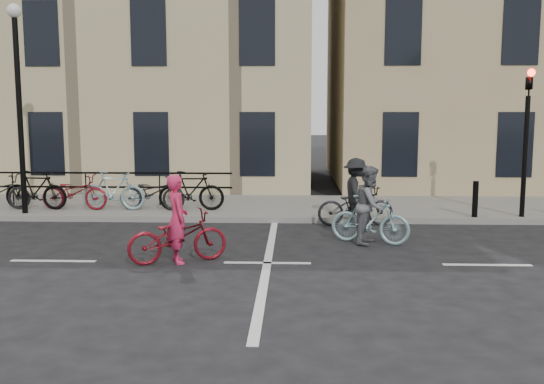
{
  "coord_description": "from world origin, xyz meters",
  "views": [
    {
      "loc": [
        0.49,
        -10.85,
        2.78
      ],
      "look_at": [
        0.02,
        1.66,
        1.1
      ],
      "focal_mm": 40.0,
      "sensor_mm": 36.0,
      "label": 1
    }
  ],
  "objects_px": {
    "traffic_light": "(527,124)",
    "cyclist_grey": "(370,212)",
    "cyclist_dark": "(356,199)",
    "cyclist_pink": "(177,232)",
    "lamp_post": "(18,83)"
  },
  "relations": [
    {
      "from": "traffic_light",
      "to": "cyclist_dark",
      "type": "bearing_deg",
      "value": -172.37
    },
    {
      "from": "lamp_post",
      "to": "cyclist_pink",
      "type": "xyz_separation_m",
      "value": [
        4.84,
        -4.4,
        -2.92
      ]
    },
    {
      "from": "cyclist_pink",
      "to": "cyclist_grey",
      "type": "xyz_separation_m",
      "value": [
        3.74,
        1.75,
        0.1
      ]
    },
    {
      "from": "lamp_post",
      "to": "cyclist_pink",
      "type": "height_order",
      "value": "lamp_post"
    },
    {
      "from": "lamp_post",
      "to": "cyclist_grey",
      "type": "xyz_separation_m",
      "value": [
        8.59,
        -2.65,
        -2.82
      ]
    },
    {
      "from": "cyclist_grey",
      "to": "cyclist_dark",
      "type": "height_order",
      "value": "cyclist_dark"
    },
    {
      "from": "lamp_post",
      "to": "cyclist_pink",
      "type": "bearing_deg",
      "value": -42.25
    },
    {
      "from": "traffic_light",
      "to": "cyclist_pink",
      "type": "distance_m",
      "value": 9.17
    },
    {
      "from": "traffic_light",
      "to": "cyclist_grey",
      "type": "xyz_separation_m",
      "value": [
        -4.11,
        -2.59,
        -1.79
      ]
    },
    {
      "from": "cyclist_dark",
      "to": "lamp_post",
      "type": "bearing_deg",
      "value": 78.07
    },
    {
      "from": "cyclist_grey",
      "to": "cyclist_dark",
      "type": "bearing_deg",
      "value": 25.03
    },
    {
      "from": "lamp_post",
      "to": "cyclist_dark",
      "type": "height_order",
      "value": "lamp_post"
    },
    {
      "from": "traffic_light",
      "to": "cyclist_grey",
      "type": "bearing_deg",
      "value": -147.83
    },
    {
      "from": "traffic_light",
      "to": "cyclist_dark",
      "type": "xyz_separation_m",
      "value": [
        -4.22,
        -0.56,
        -1.8
      ]
    },
    {
      "from": "cyclist_grey",
      "to": "cyclist_pink",
      "type": "bearing_deg",
      "value": 137.14
    }
  ]
}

